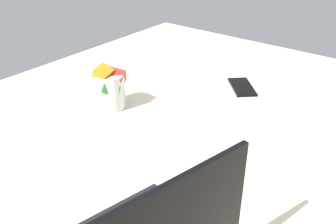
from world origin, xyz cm
name	(u,v)px	position (x,y,z in cm)	size (l,w,h in cm)	color
bed_mattress	(164,167)	(0.00, 0.00, 9.00)	(180.00, 140.00, 18.00)	beige
snack_cup	(111,89)	(-5.04, -24.29, 24.06)	(10.52, 9.35, 14.21)	silver
cell_phone	(242,87)	(-41.79, 0.92, 18.40)	(6.80, 14.00, 0.80)	black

